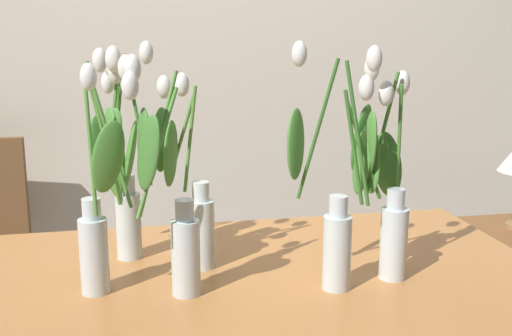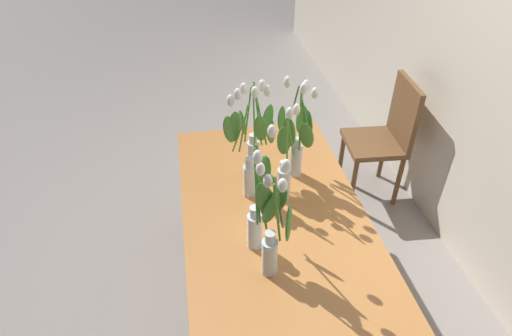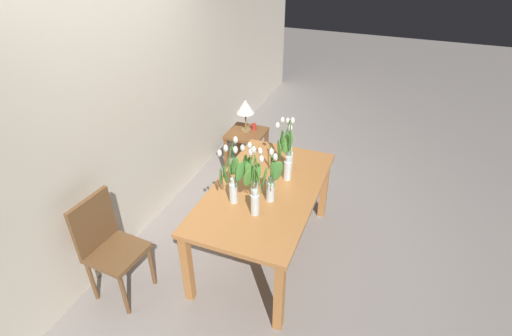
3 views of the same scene
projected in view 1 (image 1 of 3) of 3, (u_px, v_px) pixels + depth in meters
The scene contains 8 objects.
room_wall_rear at pixel (185, 29), 2.75m from camera, with size 9.00×0.10×2.70m, color beige.
dining_table at pixel (237, 308), 1.63m from camera, with size 1.60×0.90×0.74m.
tulip_vase_0 at pixel (123, 177), 1.68m from camera, with size 0.21×0.22×0.58m.
tulip_vase_1 at pixel (104, 195), 1.47m from camera, with size 0.16×0.22×0.57m.
tulip_vase_2 at pixel (388, 207), 1.57m from camera, with size 0.18×0.13×0.55m.
tulip_vase_3 at pixel (173, 219), 1.42m from camera, with size 0.16×0.17×0.56m.
tulip_vase_4 at pixel (344, 193), 1.50m from camera, with size 0.26×0.15×0.58m.
tulip_vase_5 at pixel (191, 201), 1.62m from camera, with size 0.16×0.12×0.51m.
Camera 1 is at (-0.25, -1.49, 1.35)m, focal length 44.42 mm.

